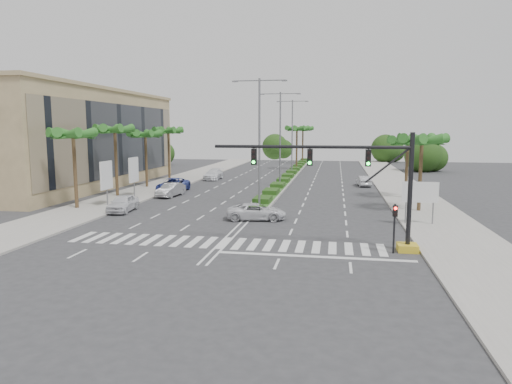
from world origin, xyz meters
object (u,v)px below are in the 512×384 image
car_parked_c (173,185)px  car_right (363,181)px  car_parked_a (123,203)px  car_crossing (257,212)px  car_parked_d (214,174)px  car_parked_b (171,190)px

car_parked_c → car_right: bearing=22.8°
car_parked_a → car_right: (22.40, 22.78, -0.09)m
car_parked_c → car_crossing: (12.57, -14.68, -0.14)m
car_crossing → car_right: size_ratio=1.19×
car_parked_c → car_parked_d: car_parked_c is taller
car_parked_b → car_parked_c: 3.66m
car_parked_c → car_parked_a: bearing=-90.0°
car_parked_a → car_parked_d: size_ratio=0.86×
car_parked_b → car_right: size_ratio=1.10×
car_right → car_parked_d: bearing=-18.4°
car_parked_c → car_right: 24.47m
car_parked_b → car_parked_c: bearing=113.0°
car_parked_b → car_parked_d: size_ratio=0.86×
car_crossing → car_right: (9.92, 24.32, -0.00)m
car_parked_a → car_crossing: (12.48, -1.54, -0.09)m
car_parked_d → car_parked_a: bearing=-92.7°
car_parked_c → car_crossing: size_ratio=1.20×
car_parked_b → car_parked_c: car_parked_c is taller
car_parked_c → car_parked_b: bearing=-74.4°
car_parked_a → car_crossing: size_ratio=0.93×
car_parked_d → car_right: size_ratio=1.28×
car_parked_c → car_parked_d: bearing=84.9°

